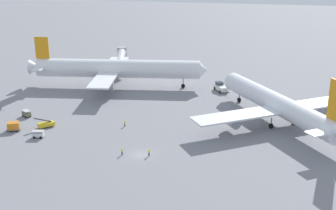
% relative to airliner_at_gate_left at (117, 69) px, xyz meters
% --- Properties ---
extents(ground_plane, '(600.00, 600.00, 0.00)m').
position_rel_airliner_at_gate_left_xyz_m(ground_plane, '(21.41, -48.12, -5.95)').
color(ground_plane, gray).
extents(airliner_at_gate_left, '(57.98, 39.58, 15.99)m').
position_rel_airliner_at_gate_left_xyz_m(airliner_at_gate_left, '(0.00, 0.00, 0.00)').
color(airliner_at_gate_left, white).
rests_on(airliner_at_gate_left, ground).
extents(airliner_being_pushed, '(43.04, 43.70, 16.58)m').
position_rel_airliner_at_gate_left_xyz_m(airliner_being_pushed, '(50.15, -22.38, -0.90)').
color(airliner_being_pushed, white).
rests_on(airliner_being_pushed, ground).
extents(pushback_tug, '(5.75, 8.19, 2.99)m').
position_rel_airliner_at_gate_left_xyz_m(pushback_tug, '(33.36, 2.29, -4.68)').
color(pushback_tug, white).
rests_on(pushback_tug, ground).
extents(gse_container_dolly_flat, '(3.84, 3.37, 2.15)m').
position_rel_airliner_at_gate_left_xyz_m(gse_container_dolly_flat, '(-13.00, -41.46, -4.77)').
color(gse_container_dolly_flat, slate).
rests_on(gse_container_dolly_flat, ground).
extents(gse_baggage_cart_near_cluster, '(2.99, 2.10, 1.71)m').
position_rel_airliner_at_gate_left_xyz_m(gse_baggage_cart_near_cluster, '(-5.02, -44.14, -5.09)').
color(gse_baggage_cart_near_cluster, silver).
rests_on(gse_baggage_cart_near_cluster, ground).
extents(gse_baggage_cart_trailing, '(3.13, 2.88, 1.71)m').
position_rel_airliner_at_gate_left_xyz_m(gse_baggage_cart_trailing, '(-14.90, -31.73, -5.09)').
color(gse_baggage_cart_trailing, '#666B4C').
rests_on(gse_baggage_cart_trailing, ground).
extents(gse_belt_loader_portside, '(4.32, 4.40, 3.02)m').
position_rel_airliner_at_gate_left_xyz_m(gse_belt_loader_portside, '(-6.30, -37.61, -5.12)').
color(gse_belt_loader_portside, gold).
rests_on(gse_belt_loader_portside, ground).
extents(ground_crew_wing_walker_right, '(0.39, 0.44, 1.65)m').
position_rel_airliner_at_gate_left_xyz_m(ground_crew_wing_walker_right, '(23.14, -48.20, -5.09)').
color(ground_crew_wing_walker_right, black).
rests_on(ground_crew_wing_walker_right, ground).
extents(ground_crew_marshaller_foreground, '(0.50, 0.36, 1.55)m').
position_rel_airliner_at_gate_left_xyz_m(ground_crew_marshaller_foreground, '(12.86, -32.93, -5.15)').
color(ground_crew_marshaller_foreground, '#4C4C51').
rests_on(ground_crew_marshaller_foreground, ground).
extents(ground_crew_ramp_agent_by_cones, '(0.36, 0.36, 1.59)m').
position_rel_airliner_at_gate_left_xyz_m(ground_crew_ramp_agent_by_cones, '(17.32, -49.00, -5.13)').
color(ground_crew_ramp_agent_by_cones, '#2D3351').
rests_on(ground_crew_ramp_agent_by_cones, ground).
extents(jet_bridge, '(8.80, 21.74, 5.78)m').
position_rel_airliner_at_gate_left_xyz_m(jet_bridge, '(-7.09, 26.00, -1.94)').
color(jet_bridge, '#B7B7BC').
rests_on(jet_bridge, ground).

